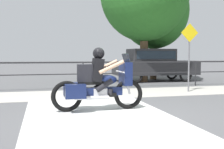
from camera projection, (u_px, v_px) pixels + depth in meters
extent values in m
plane|color=#565659|center=(114.00, 114.00, 6.58)|extent=(120.00, 120.00, 0.00)
cube|color=#B7B2A8|center=(90.00, 94.00, 9.87)|extent=(44.00, 2.40, 0.01)
cube|color=silver|center=(99.00, 116.00, 6.29)|extent=(3.25, 6.00, 0.01)
cube|color=#232326|center=(83.00, 62.00, 11.35)|extent=(36.00, 0.04, 0.06)
cube|color=#232326|center=(83.00, 74.00, 11.38)|extent=(36.00, 0.03, 0.04)
cylinder|color=#232326|center=(83.00, 75.00, 11.38)|extent=(0.05, 0.05, 1.11)
cylinder|color=#232326|center=(196.00, 73.00, 12.63)|extent=(0.05, 0.05, 1.11)
torus|color=black|center=(128.00, 94.00, 7.14)|extent=(0.75, 0.11, 0.75)
torus|color=black|center=(67.00, 96.00, 6.76)|extent=(0.75, 0.11, 0.75)
cube|color=#141E47|center=(98.00, 91.00, 6.94)|extent=(1.18, 0.22, 0.20)
cube|color=silver|center=(100.00, 93.00, 6.95)|extent=(0.34, 0.26, 0.26)
ellipsoid|color=#141E47|center=(106.00, 80.00, 6.97)|extent=(0.57, 0.30, 0.26)
cube|color=black|center=(92.00, 83.00, 6.89)|extent=(0.68, 0.28, 0.08)
cube|color=#141E47|center=(125.00, 74.00, 7.08)|extent=(0.20, 0.58, 0.58)
cube|color=#1E232B|center=(126.00, 58.00, 7.06)|extent=(0.10, 0.49, 0.24)
cylinder|color=silver|center=(120.00, 72.00, 7.04)|extent=(0.04, 0.70, 0.04)
cylinder|color=silver|center=(92.00, 98.00, 6.75)|extent=(0.85, 0.09, 0.09)
cube|color=#141E47|center=(75.00, 91.00, 6.56)|extent=(0.48, 0.28, 0.33)
cube|color=#141E47|center=(73.00, 89.00, 7.02)|extent=(0.48, 0.28, 0.33)
cylinder|color=silver|center=(127.00, 84.00, 7.11)|extent=(0.18, 0.06, 0.53)
cube|color=black|center=(97.00, 70.00, 6.90)|extent=(0.32, 0.36, 0.59)
sphere|color=tan|center=(99.00, 54.00, 6.88)|extent=(0.23, 0.23, 0.23)
sphere|color=black|center=(99.00, 53.00, 6.88)|extent=(0.29, 0.29, 0.29)
cylinder|color=black|center=(104.00, 85.00, 6.81)|extent=(0.44, 0.13, 0.34)
cylinder|color=black|center=(110.00, 92.00, 6.86)|extent=(0.11, 0.11, 0.15)
cube|color=black|center=(112.00, 95.00, 6.88)|extent=(0.20, 0.10, 0.09)
cylinder|color=black|center=(102.00, 84.00, 7.10)|extent=(0.44, 0.13, 0.34)
cylinder|color=black|center=(108.00, 90.00, 7.15)|extent=(0.11, 0.11, 0.15)
cube|color=black|center=(109.00, 93.00, 7.17)|extent=(0.20, 0.10, 0.09)
cylinder|color=tan|center=(112.00, 67.00, 6.67)|extent=(0.63, 0.09, 0.35)
cylinder|color=tan|center=(106.00, 66.00, 7.25)|extent=(0.63, 0.09, 0.35)
cube|color=black|center=(85.00, 73.00, 6.83)|extent=(0.36, 0.28, 0.42)
cube|color=#232326|center=(155.00, 68.00, 14.77)|extent=(4.33, 1.71, 0.72)
cube|color=#232326|center=(151.00, 55.00, 14.66)|extent=(2.25, 1.50, 0.62)
cube|color=#19232D|center=(170.00, 55.00, 14.93)|extent=(0.04, 1.33, 0.50)
cube|color=#19232D|center=(151.00, 55.00, 14.66)|extent=(2.07, 1.54, 0.40)
torus|color=black|center=(186.00, 75.00, 14.36)|extent=(0.70, 0.11, 0.70)
torus|color=black|center=(172.00, 73.00, 15.88)|extent=(0.70, 0.11, 0.70)
torus|color=black|center=(136.00, 76.00, 13.71)|extent=(0.70, 0.11, 0.70)
torus|color=black|center=(127.00, 74.00, 15.23)|extent=(0.70, 0.11, 0.70)
cylinder|color=slate|center=(189.00, 61.00, 10.44)|extent=(0.06, 0.06, 2.34)
cube|color=yellow|center=(190.00, 33.00, 10.35)|extent=(0.69, 0.02, 0.69)
cylinder|color=brown|center=(144.00, 56.00, 14.41)|extent=(0.41, 0.41, 2.69)
cylinder|color=brown|center=(153.00, 59.00, 15.95)|extent=(0.37, 0.37, 2.26)
ellipsoid|color=#286623|center=(154.00, 11.00, 15.76)|extent=(3.88, 3.88, 4.27)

